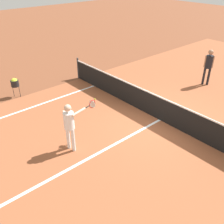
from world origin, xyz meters
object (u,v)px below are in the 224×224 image
object	(u,v)px
net	(161,109)
ball_hopper	(15,83)
tennis_ball_near_net	(95,99)
player_near	(70,122)
player_far	(209,64)

from	to	relation	value
net	ball_hopper	size ratio (longest dim) A/B	12.47
net	tennis_ball_near_net	world-z (taller)	net
player_near	tennis_ball_near_net	size ratio (longest dim) A/B	24.59
net	player_far	size ratio (longest dim) A/B	6.29
net	player_near	world-z (taller)	player_near
net	player_far	world-z (taller)	player_far
player_far	tennis_ball_near_net	size ratio (longest dim) A/B	26.27
player_far	net	bearing A→B (deg)	-80.91
player_near	ball_hopper	size ratio (longest dim) A/B	1.86
net	ball_hopper	bearing A→B (deg)	-149.00
net	player_near	bearing A→B (deg)	-101.89
ball_hopper	tennis_ball_near_net	size ratio (longest dim) A/B	13.25
player_near	ball_hopper	world-z (taller)	player_near
ball_hopper	tennis_ball_near_net	world-z (taller)	ball_hopper
player_far	ball_hopper	distance (m)	8.90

